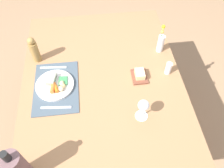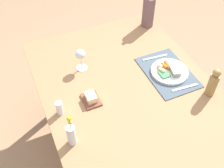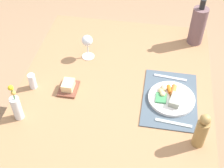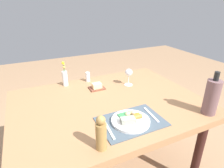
{
  "view_description": "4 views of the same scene",
  "coord_description": "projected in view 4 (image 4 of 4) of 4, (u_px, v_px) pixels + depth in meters",
  "views": [
    {
      "loc": [
        0.92,
        -0.04,
        1.95
      ],
      "look_at": [
        0.09,
        0.05,
        0.82
      ],
      "focal_mm": 36.4,
      "sensor_mm": 36.0,
      "label": 1
    },
    {
      "loc": [
        -1.01,
        0.56,
        2.02
      ],
      "look_at": [
        0.05,
        0.09,
        0.78
      ],
      "focal_mm": 43.28,
      "sensor_mm": 36.0,
      "label": 2
    },
    {
      "loc": [
        -1.12,
        -0.18,
        1.97
      ],
      "look_at": [
        0.01,
        0.01,
        0.83
      ],
      "focal_mm": 49.05,
      "sensor_mm": 36.0,
      "label": 3
    },
    {
      "loc": [
        -0.52,
        -1.17,
        1.47
      ],
      "look_at": [
        0.07,
        0.09,
        0.85
      ],
      "focal_mm": 30.34,
      "sensor_mm": 36.0,
      "label": 4
    }
  ],
  "objects": [
    {
      "name": "knife",
      "position": [
        151.0,
        114.0,
        1.28
      ],
      "size": [
        0.03,
        0.19,
        0.0
      ],
      "primitive_type": "cube",
      "rotation": [
        0.0,
        0.0,
        -0.09
      ],
      "color": "silver",
      "rests_on": "placemat"
    },
    {
      "name": "wine_glass",
      "position": [
        129.0,
        73.0,
        1.7
      ],
      "size": [
        0.08,
        0.08,
        0.16
      ],
      "color": "white",
      "rests_on": "dining_table"
    },
    {
      "name": "pepper_mill",
      "position": [
        101.0,
        134.0,
        0.97
      ],
      "size": [
        0.06,
        0.06,
        0.2
      ],
      "color": "#A37E43",
      "rests_on": "dining_table"
    },
    {
      "name": "placemat",
      "position": [
        131.0,
        121.0,
        1.22
      ],
      "size": [
        0.42,
        0.29,
        0.01
      ],
      "primitive_type": "cube",
      "color": "#465460",
      "rests_on": "dining_table"
    },
    {
      "name": "fork",
      "position": [
        109.0,
        130.0,
        1.13
      ],
      "size": [
        0.03,
        0.18,
        0.0
      ],
      "primitive_type": "cube",
      "rotation": [
        0.0,
        0.0,
        -0.09
      ],
      "color": "silver",
      "rests_on": "placemat"
    },
    {
      "name": "flower_vase",
      "position": [
        65.0,
        77.0,
        1.71
      ],
      "size": [
        0.05,
        0.05,
        0.23
      ],
      "color": "silver",
      "rests_on": "dining_table"
    },
    {
      "name": "butter_dish",
      "position": [
        97.0,
        87.0,
        1.66
      ],
      "size": [
        0.13,
        0.1,
        0.05
      ],
      "color": "brown",
      "rests_on": "dining_table"
    },
    {
      "name": "salt_shaker",
      "position": [
        88.0,
        77.0,
        1.81
      ],
      "size": [
        0.04,
        0.04,
        0.09
      ],
      "primitive_type": "cylinder",
      "color": "white",
      "rests_on": "dining_table"
    },
    {
      "name": "dining_table",
      "position": [
        109.0,
        110.0,
        1.5
      ],
      "size": [
        1.44,
        1.07,
        0.75
      ],
      "color": "#A1724B",
      "rests_on": "ground_plane"
    },
    {
      "name": "dinner_plate",
      "position": [
        130.0,
        120.0,
        1.21
      ],
      "size": [
        0.25,
        0.25,
        0.05
      ],
      "color": "white",
      "rests_on": "placemat"
    },
    {
      "name": "cooler_bottle",
      "position": [
        212.0,
        97.0,
        1.27
      ],
      "size": [
        0.09,
        0.09,
        0.31
      ],
      "color": "#6F5052",
      "rests_on": "dining_table"
    }
  ]
}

